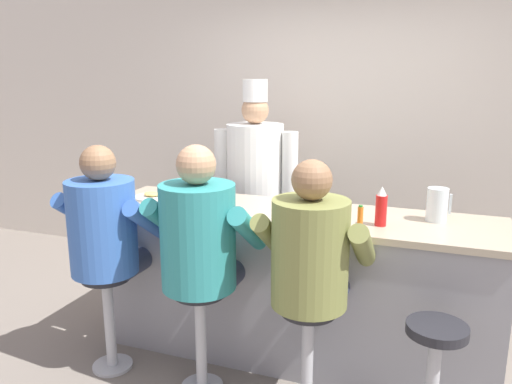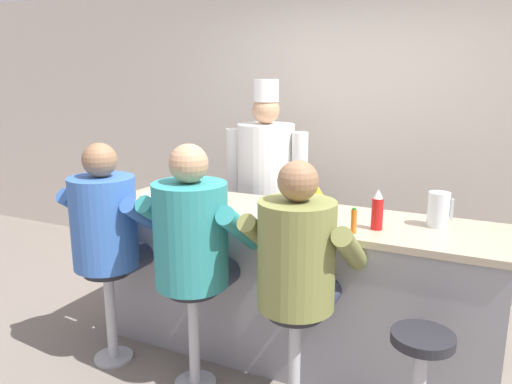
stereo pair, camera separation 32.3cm
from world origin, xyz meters
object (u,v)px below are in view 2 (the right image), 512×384
object	(u,v)px
water_pitcher_clear	(438,210)
diner_seated_teal	(195,239)
diner_seated_blue	(108,227)
cook_in_whites_near	(266,182)
mustard_bottle_yellow	(318,204)
ketchup_bottle_red	(377,211)
hot_sauce_bottle_orange	(354,221)
diner_seated_olive	(299,260)
cereal_bowl	(295,212)
breakfast_plate	(159,194)
empty_stool_round	(420,375)
coffee_mug_tan	(312,217)

from	to	relation	value
water_pitcher_clear	diner_seated_teal	xyz separation A→B (m)	(-1.25, -0.65, -0.17)
diner_seated_blue	cook_in_whites_near	world-z (taller)	cook_in_whites_near
mustard_bottle_yellow	diner_seated_blue	bearing A→B (deg)	-159.07
ketchup_bottle_red	water_pitcher_clear	bearing A→B (deg)	34.80
hot_sauce_bottle_orange	diner_seated_olive	xyz separation A→B (m)	(-0.20, -0.31, -0.16)
cereal_bowl	diner_seated_olive	xyz separation A→B (m)	(0.22, -0.49, -0.11)
water_pitcher_clear	breakfast_plate	distance (m)	1.92
water_pitcher_clear	empty_stool_round	xyz separation A→B (m)	(0.05, -0.69, -0.66)
diner_seated_blue	diner_seated_teal	size ratio (longest dim) A/B	0.98
cereal_bowl	mustard_bottle_yellow	bearing A→B (deg)	-5.97
empty_stool_round	cook_in_whites_near	xyz separation A→B (m)	(-1.46, 1.33, 0.56)
coffee_mug_tan	diner_seated_teal	xyz separation A→B (m)	(-0.59, -0.36, -0.11)
ketchup_bottle_red	diner_seated_blue	distance (m)	1.67
hot_sauce_bottle_orange	coffee_mug_tan	bearing A→B (deg)	170.06
water_pitcher_clear	empty_stool_round	size ratio (longest dim) A/B	0.31
diner_seated_blue	diner_seated_teal	distance (m)	0.65
mustard_bottle_yellow	cereal_bowl	xyz separation A→B (m)	(-0.16, 0.02, -0.07)
ketchup_bottle_red	hot_sauce_bottle_orange	distance (m)	0.17
coffee_mug_tan	diner_seated_teal	world-z (taller)	diner_seated_teal
cook_in_whites_near	cereal_bowl	bearing A→B (deg)	-54.36
hot_sauce_bottle_orange	coffee_mug_tan	xyz separation A→B (m)	(-0.26, 0.05, -0.02)
diner_seated_teal	cook_in_whites_near	xyz separation A→B (m)	(-0.15, 1.30, 0.07)
cook_in_whites_near	diner_seated_blue	bearing A→B (deg)	-110.87
diner_seated_blue	diner_seated_olive	xyz separation A→B (m)	(1.30, -0.00, -0.00)
water_pitcher_clear	diner_seated_teal	size ratio (longest dim) A/B	0.14
mustard_bottle_yellow	cereal_bowl	world-z (taller)	mustard_bottle_yellow
breakfast_plate	cereal_bowl	xyz separation A→B (m)	(1.08, -0.05, 0.01)
water_pitcher_clear	diner_seated_olive	world-z (taller)	diner_seated_olive
hot_sauce_bottle_orange	empty_stool_round	bearing A→B (deg)	-37.64
breakfast_plate	diner_seated_olive	xyz separation A→B (m)	(1.31, -0.54, -0.10)
empty_stool_round	diner_seated_olive	bearing A→B (deg)	176.90
hot_sauce_bottle_orange	cereal_bowl	size ratio (longest dim) A/B	1.08
diner_seated_olive	empty_stool_round	xyz separation A→B (m)	(0.65, -0.04, -0.47)
hot_sauce_bottle_orange	diner_seated_teal	size ratio (longest dim) A/B	0.10
breakfast_plate	cook_in_whites_near	size ratio (longest dim) A/B	0.14
mustard_bottle_yellow	diner_seated_teal	xyz separation A→B (m)	(-0.58, -0.47, -0.16)
water_pitcher_clear	diner_seated_teal	bearing A→B (deg)	-152.58
coffee_mug_tan	diner_seated_blue	xyz separation A→B (m)	(-1.24, -0.36, -0.13)
coffee_mug_tan	empty_stool_round	xyz separation A→B (m)	(0.71, -0.39, -0.60)
water_pitcher_clear	cook_in_whites_near	bearing A→B (deg)	155.33
ketchup_bottle_red	diner_seated_teal	world-z (taller)	diner_seated_teal
cereal_bowl	diner_seated_olive	size ratio (longest dim) A/B	0.09
hot_sauce_bottle_orange	water_pitcher_clear	world-z (taller)	water_pitcher_clear
hot_sauce_bottle_orange	empty_stool_round	size ratio (longest dim) A/B	0.22
cereal_bowl	diner_seated_teal	bearing A→B (deg)	-131.22
ketchup_bottle_red	cook_in_whites_near	distance (m)	1.40
breakfast_plate	empty_stool_round	xyz separation A→B (m)	(1.96, -0.57, -0.57)
hot_sauce_bottle_orange	diner_seated_teal	bearing A→B (deg)	-159.98
hot_sauce_bottle_orange	coffee_mug_tan	size ratio (longest dim) A/B	1.13
hot_sauce_bottle_orange	diner_seated_teal	distance (m)	0.92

